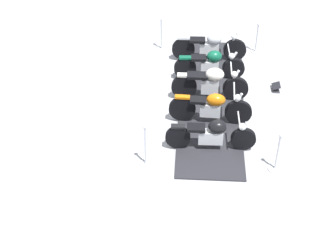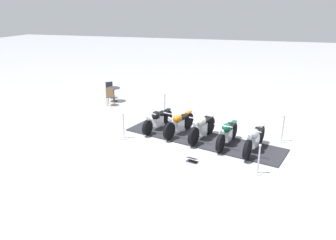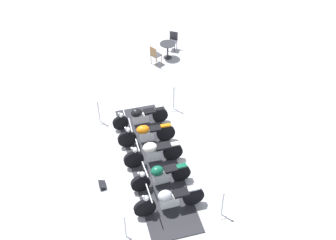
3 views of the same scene
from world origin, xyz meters
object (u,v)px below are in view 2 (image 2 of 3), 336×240
object	(u,v)px
stanchion_left_front	(165,109)
stanchion_right_front	(124,131)
motorcycle_black	(157,119)
cafe_chair_near_table	(110,89)
motorcycle_chrome	(254,139)
stanchion_right_rear	(258,164)
cafe_chair_across_table	(110,96)
motorcycle_forest	(227,134)
stanchion_left_rear	(282,133)
info_placard	(192,160)
motorcycle_cream	(202,127)
cafe_table	(114,91)
motorcycle_copper	(179,123)

from	to	relation	value
stanchion_left_front	stanchion_right_front	xyz separation A→B (m)	(-0.82, -2.90, -0.09)
motorcycle_black	cafe_chair_near_table	bearing A→B (deg)	-119.64
motorcycle_chrome	stanchion_right_rear	xyz separation A→B (m)	(0.19, -1.59, -0.17)
stanchion_right_front	cafe_chair_across_table	world-z (taller)	stanchion_right_front
stanchion_right_rear	motorcycle_forest	bearing A→B (deg)	122.43
cafe_chair_across_table	stanchion_left_front	bearing A→B (deg)	-120.68
cafe_chair_across_table	stanchion_right_front	bearing A→B (deg)	-161.34
stanchion_left_rear	cafe_chair_across_table	world-z (taller)	stanchion_left_rear
motorcycle_forest	cafe_chair_near_table	bearing A→B (deg)	-111.55
stanchion_left_front	stanchion_left_rear	xyz separation A→B (m)	(5.21, -1.48, -0.06)
info_placard	cafe_chair_across_table	world-z (taller)	cafe_chair_across_table
motorcycle_cream	info_placard	world-z (taller)	motorcycle_cream
motorcycle_forest	stanchion_left_front	xyz separation A→B (m)	(-3.19, 2.50, -0.09)
motorcycle_forest	cafe_chair_across_table	distance (m)	7.37
stanchion_right_rear	stanchion_left_front	xyz separation A→B (m)	(-4.38, 4.38, 0.07)
motorcycle_black	motorcycle_cream	world-z (taller)	motorcycle_cream
motorcycle_cream	stanchion_left_rear	size ratio (longest dim) A/B	1.88
stanchion_left_front	cafe_table	distance (m)	3.93
motorcycle_copper	motorcycle_chrome	distance (m)	3.13
motorcycle_forest	cafe_chair_near_table	size ratio (longest dim) A/B	2.24
stanchion_left_rear	cafe_chair_near_table	world-z (taller)	stanchion_left_rear
motorcycle_chrome	stanchion_right_rear	world-z (taller)	motorcycle_chrome
motorcycle_chrome	info_placard	size ratio (longest dim) A/B	5.30
motorcycle_cream	motorcycle_chrome	xyz separation A→B (m)	(2.00, -0.58, -0.03)
motorcycle_copper	motorcycle_chrome	world-z (taller)	motorcycle_chrome
stanchion_right_rear	cafe_chair_near_table	bearing A→B (deg)	140.91
motorcycle_chrome	cafe_chair_near_table	distance (m)	9.73
motorcycle_forest	stanchion_right_rear	bearing A→B (deg)	45.34
stanchion_right_front	cafe_chair_near_table	distance (m)	6.22
motorcycle_cream	cafe_chair_across_table	distance (m)	6.36
motorcycle_copper	cafe_table	distance (m)	5.99
motorcycle_copper	motorcycle_forest	world-z (taller)	motorcycle_copper
motorcycle_forest	stanchion_left_front	size ratio (longest dim) A/B	1.76
stanchion_right_rear	stanchion_left_front	distance (m)	6.20
stanchion_right_front	cafe_table	size ratio (longest dim) A/B	1.36
cafe_chair_near_table	motorcycle_chrome	bearing A→B (deg)	17.23
stanchion_left_rear	stanchion_right_rear	bearing A→B (deg)	-105.87
motorcycle_copper	motorcycle_cream	world-z (taller)	motorcycle_cream
motorcycle_chrome	motorcycle_copper	bearing A→B (deg)	-91.08
stanchion_left_front	cafe_table	xyz separation A→B (m)	(-3.48, 1.81, 0.17)
motorcycle_copper	stanchion_left_rear	world-z (taller)	stanchion_left_rear
stanchion_right_front	cafe_chair_near_table	world-z (taller)	stanchion_right_front
info_placard	stanchion_right_front	bearing A→B (deg)	-6.90
motorcycle_cream	info_placard	bearing A→B (deg)	17.42
info_placard	cafe_chair_across_table	distance (m)	7.60
motorcycle_black	stanchion_left_rear	xyz separation A→B (m)	(5.03, 0.18, -0.12)
stanchion_left_rear	motorcycle_chrome	bearing A→B (deg)	-127.87
motorcycle_chrome	stanchion_right_rear	distance (m)	1.61
stanchion_left_front	stanchion_left_rear	bearing A→B (deg)	-15.87
stanchion_right_rear	cafe_table	world-z (taller)	stanchion_right_rear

